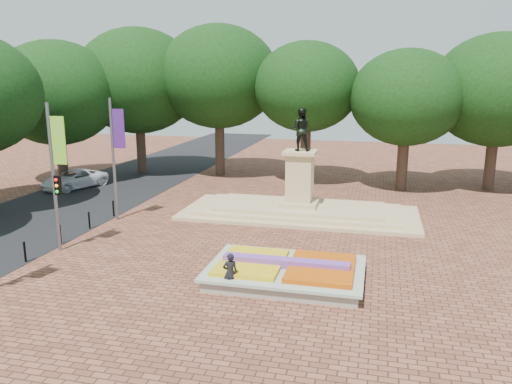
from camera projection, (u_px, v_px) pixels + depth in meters
The scene contains 9 objects.
ground at pixel (272, 261), 22.57m from camera, with size 90.00×90.00×0.00m, color brown.
asphalt_street at pixel (51, 212), 30.77m from camera, with size 9.00×90.00×0.02m, color black.
flower_bed at pixel (286, 271), 20.36m from camera, with size 6.30×4.30×0.91m.
monument at pixel (299, 201), 29.95m from camera, with size 14.00×6.00×6.40m.
tree_row_back at pixel (352, 97), 37.58m from camera, with size 44.80×8.80×10.43m.
banner_poles at pixel (51, 172), 22.79m from camera, with size 0.88×11.17×7.00m.
bollard_row at pixel (43, 242), 23.50m from camera, with size 0.12×13.12×0.98m.
van at pixel (74, 179), 37.21m from camera, with size 2.27×4.92×1.37m, color silver.
pedestrian at pixel (230, 273), 19.13m from camera, with size 0.57×0.38×1.57m, color black.
Camera 1 is at (4.35, -20.86, 8.10)m, focal length 35.00 mm.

